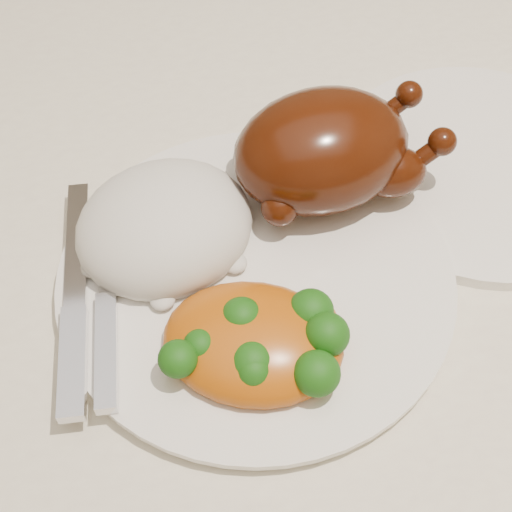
{
  "coord_description": "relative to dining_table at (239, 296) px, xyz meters",
  "views": [
    {
      "loc": [
        -0.03,
        -0.34,
        1.2
      ],
      "look_at": [
        0.01,
        -0.06,
        0.8
      ],
      "focal_mm": 50.0,
      "sensor_mm": 36.0,
      "label": 1
    }
  ],
  "objects": [
    {
      "name": "dining_table",
      "position": [
        0.0,
        0.0,
        0.0
      ],
      "size": [
        1.6,
        0.9,
        0.76
      ],
      "color": "brown",
      "rests_on": "floor"
    },
    {
      "name": "tablecloth",
      "position": [
        0.0,
        0.0,
        0.07
      ],
      "size": [
        1.73,
        1.03,
        0.18
      ],
      "color": "white",
      "rests_on": "dining_table"
    },
    {
      "name": "dinner_plate",
      "position": [
        0.01,
        -0.06,
        0.11
      ],
      "size": [
        0.33,
        0.33,
        0.01
      ],
      "primitive_type": "cylinder",
      "rotation": [
        0.0,
        0.0,
        0.21
      ],
      "color": "white",
      "rests_on": "tablecloth"
    },
    {
      "name": "side_plate",
      "position": [
        0.2,
        0.03,
        0.11
      ],
      "size": [
        0.27,
        0.27,
        0.01
      ],
      "primitive_type": "cylinder",
      "rotation": [
        0.0,
        0.0,
        -0.15
      ],
      "color": "white",
      "rests_on": "tablecloth"
    },
    {
      "name": "roast_chicken",
      "position": [
        0.07,
        0.02,
        0.16
      ],
      "size": [
        0.17,
        0.13,
        0.09
      ],
      "rotation": [
        0.0,
        0.0,
        0.2
      ],
      "color": "#401606",
      "rests_on": "dinner_plate"
    },
    {
      "name": "rice_mound",
      "position": [
        -0.05,
        -0.02,
        0.13
      ],
      "size": [
        0.17,
        0.16,
        0.07
      ],
      "rotation": [
        0.0,
        0.0,
        0.43
      ],
      "color": "white",
      "rests_on": "dinner_plate"
    },
    {
      "name": "mac_and_cheese",
      "position": [
        0.01,
        -0.12,
        0.13
      ],
      "size": [
        0.14,
        0.12,
        0.05
      ],
      "rotation": [
        0.0,
        0.0,
        -0.29
      ],
      "color": "#B3510B",
      "rests_on": "dinner_plate"
    },
    {
      "name": "cutlery",
      "position": [
        -0.11,
        -0.08,
        0.12
      ],
      "size": [
        0.04,
        0.2,
        0.01
      ],
      "rotation": [
        0.0,
        0.0,
        -0.01
      ],
      "color": "silver",
      "rests_on": "dinner_plate"
    }
  ]
}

